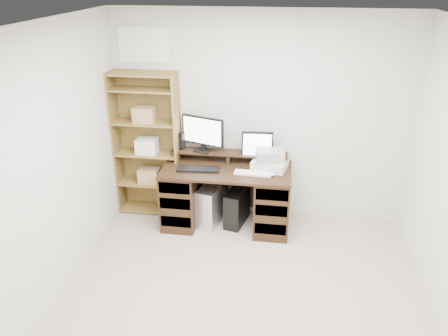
% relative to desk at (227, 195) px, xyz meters
% --- Properties ---
extents(room, '(3.54, 4.04, 2.54)m').
position_rel_desk_xyz_m(room, '(0.34, -1.64, 0.86)').
color(room, tan).
rests_on(room, ground).
extents(desk, '(1.50, 0.70, 0.75)m').
position_rel_desk_xyz_m(desk, '(0.00, 0.00, 0.00)').
color(desk, black).
rests_on(desk, ground).
extents(riser_shelf, '(1.40, 0.22, 0.12)m').
position_rel_desk_xyz_m(riser_shelf, '(-0.00, 0.21, 0.45)').
color(riser_shelf, black).
rests_on(riser_shelf, desk).
extents(monitor_wide, '(0.52, 0.22, 0.43)m').
position_rel_desk_xyz_m(monitor_wide, '(-0.31, 0.20, 0.72)').
color(monitor_wide, black).
rests_on(monitor_wide, riser_shelf).
extents(monitor_small, '(0.37, 0.15, 0.40)m').
position_rel_desk_xyz_m(monitor_small, '(0.34, 0.17, 0.58)').
color(monitor_small, black).
rests_on(monitor_small, desk).
extents(speaker, '(0.10, 0.10, 0.21)m').
position_rel_desk_xyz_m(speaker, '(-0.60, 0.23, 0.59)').
color(speaker, black).
rests_on(speaker, riser_shelf).
extents(keyboard_black, '(0.50, 0.20, 0.03)m').
position_rel_desk_xyz_m(keyboard_black, '(-0.32, -0.10, 0.37)').
color(keyboard_black, black).
rests_on(keyboard_black, desk).
extents(keyboard_white, '(0.42, 0.14, 0.02)m').
position_rel_desk_xyz_m(keyboard_white, '(0.32, -0.11, 0.37)').
color(keyboard_white, white).
rests_on(keyboard_white, desk).
extents(mouse, '(0.10, 0.09, 0.03)m').
position_rel_desk_xyz_m(mouse, '(0.52, -0.13, 0.38)').
color(mouse, silver).
rests_on(mouse, desk).
extents(printer, '(0.44, 0.37, 0.10)m').
position_rel_desk_xyz_m(printer, '(0.49, 0.07, 0.41)').
color(printer, beige).
rests_on(printer, desk).
extents(basket, '(0.35, 0.28, 0.13)m').
position_rel_desk_xyz_m(basket, '(0.49, 0.07, 0.52)').
color(basket, '#90949A').
rests_on(basket, printer).
extents(tower_silver, '(0.33, 0.53, 0.49)m').
position_rel_desk_xyz_m(tower_silver, '(-0.19, 0.02, -0.14)').
color(tower_silver, silver).
rests_on(tower_silver, ground).
extents(tower_black, '(0.29, 0.48, 0.45)m').
position_rel_desk_xyz_m(tower_black, '(0.12, 0.04, -0.17)').
color(tower_black, black).
rests_on(tower_black, ground).
extents(bookshelf, '(0.80, 0.30, 1.80)m').
position_rel_desk_xyz_m(bookshelf, '(-1.01, 0.21, 0.53)').
color(bookshelf, olive).
rests_on(bookshelf, ground).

